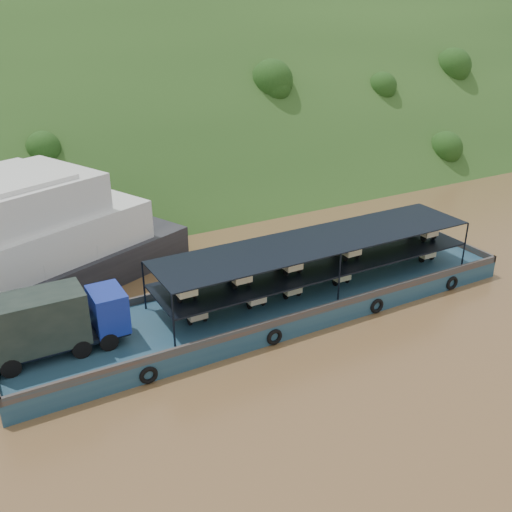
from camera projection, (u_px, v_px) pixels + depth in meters
ground at (303, 308)px, 39.01m from camera, size 160.00×160.00×0.00m
hillside at (136, 179)px, 67.76m from camera, size 140.00×39.60×39.60m
cargo_barge at (250, 302)px, 37.31m from camera, size 35.00×7.18×4.97m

